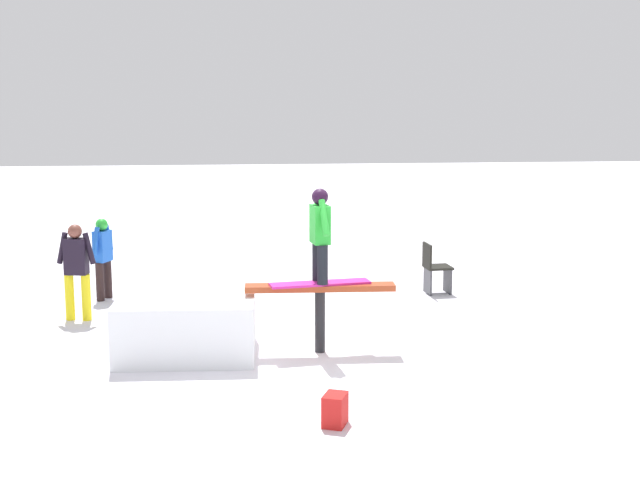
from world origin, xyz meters
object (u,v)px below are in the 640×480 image
(rail_feature, at_px, (320,297))
(main_rider_on_rail, at_px, (320,238))
(backpack_on_snow, at_px, (335,410))
(bystander_blue, at_px, (103,254))
(folding_chair, at_px, (435,270))
(bystander_black, at_px, (77,267))

(rail_feature, xyz_separation_m, main_rider_on_rail, (0.00, 0.00, 0.80))
(main_rider_on_rail, xyz_separation_m, backpack_on_snow, (-0.11, -2.66, -1.39))
(main_rider_on_rail, relative_size, bystander_blue, 1.00)
(rail_feature, height_order, folding_chair, rail_feature)
(bystander_black, bearing_deg, backpack_on_snow, 136.84)
(main_rider_on_rail, height_order, bystander_black, main_rider_on_rail)
(backpack_on_snow, bearing_deg, bystander_black, -122.27)
(rail_feature, bearing_deg, bystander_black, 152.39)
(backpack_on_snow, bearing_deg, rail_feature, -160.57)
(bystander_blue, height_order, bystander_black, bystander_black)
(main_rider_on_rail, xyz_separation_m, bystander_black, (-3.51, 2.03, -0.73))
(rail_feature, height_order, main_rider_on_rail, main_rider_on_rail)
(folding_chair, distance_m, backpack_on_snow, 6.40)
(main_rider_on_rail, relative_size, folding_chair, 1.56)
(folding_chair, bearing_deg, bystander_black, 96.66)
(rail_feature, bearing_deg, backpack_on_snow, -89.87)
(rail_feature, height_order, backpack_on_snow, rail_feature)
(rail_feature, bearing_deg, folding_chair, 56.96)
(bystander_blue, bearing_deg, rail_feature, -111.49)
(rail_feature, relative_size, main_rider_on_rail, 1.46)
(bystander_black, distance_m, folding_chair, 5.97)
(bystander_blue, relative_size, bystander_black, 0.93)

